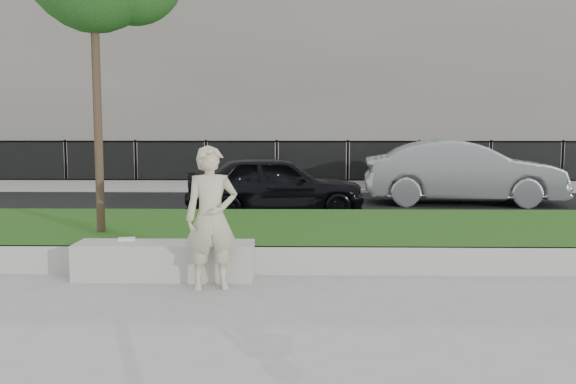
{
  "coord_description": "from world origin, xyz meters",
  "views": [
    {
      "loc": [
        0.12,
        -7.85,
        2.13
      ],
      "look_at": [
        -0.05,
        1.2,
        1.16
      ],
      "focal_mm": 40.0,
      "sensor_mm": 36.0,
      "label": 1
    }
  ],
  "objects_px": {
    "man": "(211,218)",
    "book": "(127,239)",
    "car_dark": "(275,185)",
    "car_silver": "(463,172)",
    "stone_bench": "(165,260)"
  },
  "relations": [
    {
      "from": "man",
      "to": "book",
      "type": "bearing_deg",
      "value": 136.73
    },
    {
      "from": "man",
      "to": "stone_bench",
      "type": "bearing_deg",
      "value": 129.2
    },
    {
      "from": "book",
      "to": "car_dark",
      "type": "height_order",
      "value": "car_dark"
    },
    {
      "from": "car_dark",
      "to": "stone_bench",
      "type": "bearing_deg",
      "value": 158.53
    },
    {
      "from": "man",
      "to": "book",
      "type": "height_order",
      "value": "man"
    },
    {
      "from": "car_dark",
      "to": "car_silver",
      "type": "distance_m",
      "value": 5.26
    },
    {
      "from": "book",
      "to": "car_silver",
      "type": "distance_m",
      "value": 10.27
    },
    {
      "from": "man",
      "to": "book",
      "type": "distance_m",
      "value": 1.56
    },
    {
      "from": "book",
      "to": "car_silver",
      "type": "bearing_deg",
      "value": 38.74
    },
    {
      "from": "car_silver",
      "to": "book",
      "type": "bearing_deg",
      "value": 143.68
    },
    {
      "from": "car_dark",
      "to": "car_silver",
      "type": "relative_size",
      "value": 0.81
    },
    {
      "from": "car_dark",
      "to": "man",
      "type": "bearing_deg",
      "value": 165.91
    },
    {
      "from": "stone_bench",
      "to": "man",
      "type": "distance_m",
      "value": 1.13
    },
    {
      "from": "book",
      "to": "man",
      "type": "bearing_deg",
      "value": -40.47
    },
    {
      "from": "book",
      "to": "car_dark",
      "type": "bearing_deg",
      "value": 60.94
    }
  ]
}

